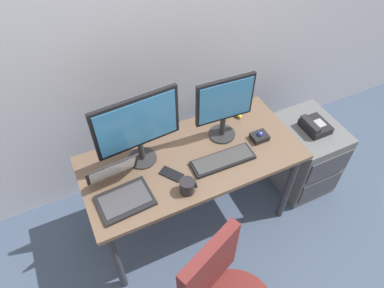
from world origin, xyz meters
TOP-DOWN VIEW (x-y plane):
  - ground_plane at (0.00, 0.00)m, footprint 8.00×8.00m
  - back_wall at (0.00, 0.68)m, footprint 6.00×0.10m
  - desk at (0.00, 0.00)m, footprint 1.42×0.66m
  - file_cabinet at (0.99, -0.03)m, footprint 0.42×0.53m
  - desk_phone at (0.98, -0.04)m, footprint 0.17×0.20m
  - monitor_main at (-0.29, 0.12)m, footprint 0.52×0.18m
  - monitor_side at (0.27, 0.09)m, footprint 0.38×0.18m
  - keyboard at (0.16, -0.12)m, footprint 0.41×0.15m
  - laptop at (-0.50, -0.08)m, footprint 0.33×0.34m
  - trackball_mouse at (0.47, -0.05)m, footprint 0.11×0.09m
  - coffee_mug at (-0.14, -0.23)m, footprint 0.10×0.09m
  - cell_phone at (-0.18, -0.08)m, footprint 0.14×0.16m
  - banana at (0.45, 0.25)m, footprint 0.08×0.19m

SIDE VIEW (x-z plane):
  - ground_plane at x=0.00m, z-range 0.00..0.00m
  - file_cabinet at x=0.99m, z-range 0.00..0.62m
  - desk_phone at x=0.98m, z-range 0.61..0.70m
  - desk at x=0.00m, z-range 0.28..1.04m
  - cell_phone at x=-0.18m, z-range 0.75..0.76m
  - keyboard at x=0.16m, z-range 0.75..0.78m
  - banana at x=0.45m, z-range 0.75..0.79m
  - trackball_mouse at x=0.47m, z-range 0.74..0.81m
  - coffee_mug at x=-0.14m, z-range 0.75..0.84m
  - laptop at x=-0.50m, z-range 0.69..0.92m
  - monitor_side at x=0.27m, z-range 0.79..1.25m
  - monitor_main at x=-0.29m, z-range 0.80..1.29m
  - back_wall at x=0.00m, z-range 0.00..2.80m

